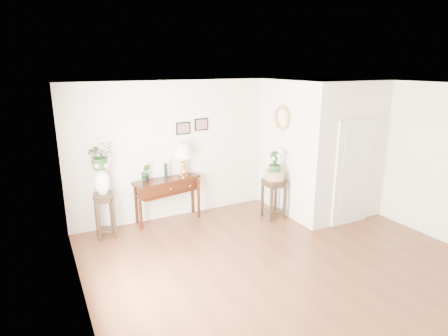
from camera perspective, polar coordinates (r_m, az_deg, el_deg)
floor at (r=6.27m, az=9.55°, el=-14.30°), size 6.00×5.50×0.02m
ceiling at (r=5.46m, az=10.89°, el=12.15°), size 6.00×5.50×0.02m
wall_back at (r=7.99m, az=-1.83°, el=3.26°), size 6.00×0.02×2.80m
wall_left at (r=4.63m, az=-21.12°, el=-7.05°), size 0.02×5.50×2.80m
wall_right at (r=7.86m, az=27.88°, el=1.23°), size 0.02×5.50×2.80m
partition at (r=8.34m, az=14.32°, el=3.30°), size 1.80×1.95×2.80m
door at (r=7.72m, az=19.02°, el=-0.70°), size 0.90×0.05×2.10m
art_print_left at (r=7.63m, az=-6.23°, el=6.04°), size 0.30×0.02×0.25m
art_print_right at (r=7.77m, az=-3.47°, el=6.65°), size 0.30×0.02×0.25m
wall_ornament at (r=7.74m, az=8.74°, el=7.58°), size 0.07×0.51×0.51m
console_table at (r=7.70m, az=-8.56°, el=-4.79°), size 1.40×0.71×0.89m
table_lamp at (r=7.58m, az=-6.19°, el=1.28°), size 0.52×0.52×0.69m
green_vase at (r=7.51m, az=-8.87°, el=-0.39°), size 0.08×0.08×0.32m
potted_plant at (r=7.39m, az=-11.88°, el=-0.78°), size 0.22×0.20×0.34m
plant_stand_a at (r=7.24m, az=-17.68°, el=-6.88°), size 0.41×0.41×0.85m
porcelain_vase at (r=7.03m, az=-18.11°, el=-1.94°), size 0.35×0.35×0.50m
lily_arrangement at (r=6.92m, az=-18.40°, el=1.45°), size 0.53×0.49×0.51m
plant_stand_b at (r=7.83m, az=7.55°, el=-4.63°), size 0.43×0.43×0.83m
ceramic_bowl at (r=7.67m, az=7.68°, el=-1.14°), size 0.51×0.51×0.18m
narcissus at (r=7.60m, az=7.76°, el=0.81°), size 0.34×0.34×0.46m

